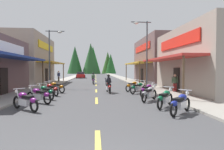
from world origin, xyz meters
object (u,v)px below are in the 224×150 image
streetlamp_right (144,46)px  motorcycle_parked_left_4 (56,87)px  motorcycle_parked_right_0 (181,103)px  rider_cruising_lead (108,85)px  motorcycle_parked_left_0 (25,100)px  motorcycle_parked_left_3 (51,89)px  motorcycle_parked_right_4 (139,87)px  motorcycle_parked_right_5 (133,86)px  streetlamp_left (52,50)px  motorcycle_parked_right_1 (165,98)px  motorcycle_parked_right_3 (147,90)px  pedestrian_by_shop (59,76)px  parked_car_curbside (81,75)px  pedestrian_browsing (175,82)px  rider_cruising_trailing (93,79)px  motorcycle_parked_left_2 (45,92)px  motorcycle_parked_left_1 (39,95)px  motorcycle_parked_right_2 (149,93)px

streetlamp_right → motorcycle_parked_left_4: 9.30m
motorcycle_parked_right_0 → rider_cruising_lead: bearing=66.4°
motorcycle_parked_left_0 → motorcycle_parked_left_3: same height
motorcycle_parked_right_4 → motorcycle_parked_right_5: 1.58m
motorcycle_parked_left_4 → streetlamp_left: bearing=-39.4°
motorcycle_parked_right_1 → motorcycle_parked_left_4: size_ratio=0.92×
motorcycle_parked_right_4 → motorcycle_parked_right_1: bearing=-127.3°
motorcycle_parked_right_3 → motorcycle_parked_left_3: size_ratio=0.97×
pedestrian_by_shop → parked_car_curbside: 13.88m
motorcycle_parked_right_4 → pedestrian_browsing: pedestrian_browsing is taller
motorcycle_parked_right_3 → motorcycle_parked_left_3: same height
rider_cruising_lead → pedestrian_browsing: pedestrian_browsing is taller
rider_cruising_trailing → streetlamp_right: bearing=-145.3°
motorcycle_parked_left_2 → motorcycle_parked_left_4: (-0.05, 3.38, 0.00)m
motorcycle_parked_left_3 → motorcycle_parked_right_1: bearing=-167.0°
motorcycle_parked_right_3 → motorcycle_parked_left_3: bearing=124.4°
motorcycle_parked_left_1 → motorcycle_parked_right_0: bearing=-168.3°
rider_cruising_trailing → motorcycle_parked_left_1: bearing=166.2°
motorcycle_parked_right_3 → rider_cruising_lead: (-2.68, 2.43, 0.17)m
motorcycle_parked_left_3 → motorcycle_parked_right_5: bearing=-113.4°
rider_cruising_trailing → parked_car_curbside: size_ratio=0.49×
motorcycle_parked_right_1 → motorcycle_parked_right_3: (0.15, 3.81, 0.00)m
motorcycle_parked_right_4 → motorcycle_parked_left_2: bearing=160.4°
motorcycle_parked_right_5 → motorcycle_parked_left_2: bearing=168.8°
motorcycle_parked_right_3 → rider_cruising_lead: bearing=91.5°
streetlamp_left → rider_cruising_trailing: (4.37, 4.37, -3.39)m
motorcycle_parked_right_2 → motorcycle_parked_right_1: bearing=-131.6°
motorcycle_parked_left_2 → motorcycle_parked_right_4: bearing=-114.2°
pedestrian_browsing → motorcycle_parked_right_4: bearing=-95.1°
motorcycle_parked_right_1 → pedestrian_browsing: 6.34m
motorcycle_parked_left_1 → motorcycle_parked_left_0: bearing=123.4°
motorcycle_parked_left_3 → rider_cruising_trailing: (3.03, 10.74, 0.17)m
motorcycle_parked_right_0 → motorcycle_parked_right_3: (0.01, 5.26, 0.00)m
streetlamp_right → motorcycle_parked_right_5: 4.41m
motorcycle_parked_right_2 → motorcycle_parked_right_4: size_ratio=0.97×
motorcycle_parked_left_1 → motorcycle_parked_left_2: 1.58m
streetlamp_left → motorcycle_parked_left_1: 10.37m
pedestrian_browsing → parked_car_curbside: (-10.00, 27.91, -0.23)m
motorcycle_parked_left_2 → motorcycle_parked_left_3: size_ratio=0.98×
motorcycle_parked_right_3 → parked_car_curbside: 30.53m
rider_cruising_trailing → motorcycle_parked_left_2: bearing=164.5°
streetlamp_left → motorcycle_parked_right_3: (8.46, -7.54, -3.55)m
motorcycle_parked_left_2 → rider_cruising_trailing: rider_cruising_trailing is taller
motorcycle_parked_right_0 → motorcycle_parked_left_1: size_ratio=0.92×
pedestrian_by_shop → motorcycle_parked_left_4: bearing=-134.7°
motorcycle_parked_left_1 → motorcycle_parked_left_4: 4.96m
parked_car_curbside → pedestrian_by_shop: bearing=166.7°
motorcycle_parked_right_3 → rider_cruising_lead: 3.62m
parked_car_curbside → motorcycle_parked_right_1: bearing=-172.0°
streetlamp_right → motorcycle_parked_right_5: bearing=-132.4°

